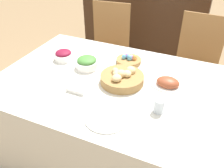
% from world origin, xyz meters
% --- Properties ---
extents(ground_plane, '(12.00, 12.00, 0.00)m').
position_xyz_m(ground_plane, '(0.00, 0.00, 0.00)').
color(ground_plane, '#937551').
extents(dining_table, '(1.70, 1.13, 0.74)m').
position_xyz_m(dining_table, '(0.00, 0.00, 0.37)').
color(dining_table, silver).
rests_on(dining_table, ground).
extents(chair_far_left, '(0.46, 0.46, 0.98)m').
position_xyz_m(chair_far_left, '(-0.46, 0.92, 0.52)').
color(chair_far_left, olive).
rests_on(chair_far_left, ground).
extents(chair_far_right, '(0.44, 0.44, 0.98)m').
position_xyz_m(chair_far_right, '(0.48, 0.92, 0.52)').
color(chair_far_right, olive).
rests_on(chair_far_right, ground).
extents(sideboard, '(1.57, 0.44, 1.00)m').
position_xyz_m(sideboard, '(-0.30, 1.69, 0.50)').
color(sideboard, '#3D2616').
rests_on(sideboard, ground).
extents(bread_basket, '(0.31, 0.31, 0.11)m').
position_xyz_m(bread_basket, '(0.06, 0.01, 0.78)').
color(bread_basket, '#9E7542').
rests_on(bread_basket, dining_table).
extents(egg_basket, '(0.20, 0.20, 0.08)m').
position_xyz_m(egg_basket, '(0.00, 0.30, 0.76)').
color(egg_basket, '#9E7542').
rests_on(egg_basket, dining_table).
extents(ham_platter, '(0.25, 0.17, 0.07)m').
position_xyz_m(ham_platter, '(0.36, 0.10, 0.76)').
color(ham_platter, white).
rests_on(ham_platter, dining_table).
extents(green_salad_bowl, '(0.18, 0.18, 0.10)m').
position_xyz_m(green_salad_bowl, '(-0.27, 0.09, 0.78)').
color(green_salad_bowl, white).
rests_on(green_salad_bowl, dining_table).
extents(beet_salad_bowl, '(0.15, 0.15, 0.09)m').
position_xyz_m(beet_salad_bowl, '(-0.51, 0.13, 0.78)').
color(beet_salad_bowl, white).
rests_on(beet_salad_bowl, dining_table).
extents(dinner_plate, '(0.27, 0.27, 0.01)m').
position_xyz_m(dinner_plate, '(0.11, -0.37, 0.74)').
color(dinner_plate, white).
rests_on(dinner_plate, dining_table).
extents(fork, '(0.02, 0.19, 0.00)m').
position_xyz_m(fork, '(-0.05, -0.37, 0.74)').
color(fork, silver).
rests_on(fork, dining_table).
extents(knife, '(0.02, 0.19, 0.00)m').
position_xyz_m(knife, '(0.27, -0.37, 0.74)').
color(knife, silver).
rests_on(knife, dining_table).
extents(spoon, '(0.02, 0.19, 0.00)m').
position_xyz_m(spoon, '(0.30, -0.37, 0.74)').
color(spoon, silver).
rests_on(spoon, dining_table).
extents(drinking_cup, '(0.07, 0.07, 0.09)m').
position_xyz_m(drinking_cup, '(0.37, -0.19, 0.78)').
color(drinking_cup, silver).
rests_on(drinking_cup, dining_table).
extents(butter_dish, '(0.13, 0.08, 0.03)m').
position_xyz_m(butter_dish, '(-0.18, -0.20, 0.75)').
color(butter_dish, white).
rests_on(butter_dish, dining_table).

